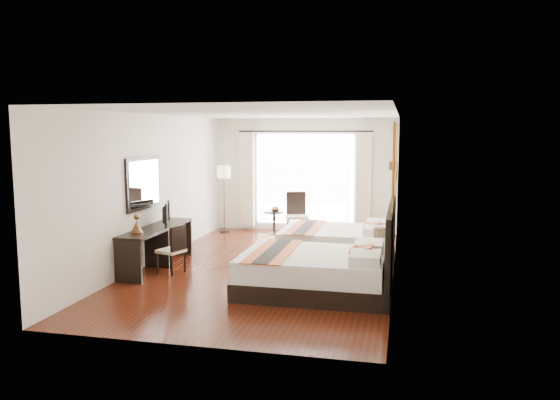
% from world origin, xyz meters
% --- Properties ---
extents(floor, '(4.50, 7.50, 0.01)m').
position_xyz_m(floor, '(0.00, 0.00, -0.01)').
color(floor, '#37160A').
rests_on(floor, ground).
extents(ceiling, '(4.50, 7.50, 0.02)m').
position_xyz_m(ceiling, '(0.00, 0.00, 2.79)').
color(ceiling, white).
rests_on(ceiling, wall_headboard).
extents(wall_headboard, '(0.01, 7.50, 2.80)m').
position_xyz_m(wall_headboard, '(2.25, 0.00, 1.40)').
color(wall_headboard, silver).
rests_on(wall_headboard, floor).
extents(wall_desk, '(0.01, 7.50, 2.80)m').
position_xyz_m(wall_desk, '(-2.25, 0.00, 1.40)').
color(wall_desk, silver).
rests_on(wall_desk, floor).
extents(wall_window, '(4.50, 0.01, 2.80)m').
position_xyz_m(wall_window, '(0.00, 3.75, 1.40)').
color(wall_window, silver).
rests_on(wall_window, floor).
extents(wall_entry, '(4.50, 0.01, 2.80)m').
position_xyz_m(wall_entry, '(0.00, -3.75, 1.40)').
color(wall_entry, silver).
rests_on(wall_entry, floor).
extents(window_glass, '(2.40, 0.02, 2.20)m').
position_xyz_m(window_glass, '(0.00, 3.73, 1.30)').
color(window_glass, white).
rests_on(window_glass, wall_window).
extents(sheer_curtain, '(2.30, 0.02, 2.10)m').
position_xyz_m(sheer_curtain, '(0.00, 3.67, 1.30)').
color(sheer_curtain, white).
rests_on(sheer_curtain, wall_window).
extents(drape_left, '(0.35, 0.14, 2.35)m').
position_xyz_m(drape_left, '(-1.45, 3.63, 1.28)').
color(drape_left, beige).
rests_on(drape_left, floor).
extents(drape_right, '(0.35, 0.14, 2.35)m').
position_xyz_m(drape_right, '(1.45, 3.63, 1.28)').
color(drape_right, beige).
rests_on(drape_right, floor).
extents(art_panel_near, '(0.03, 0.50, 1.35)m').
position_xyz_m(art_panel_near, '(2.23, -1.26, 1.95)').
color(art_panel_near, '#893913').
rests_on(art_panel_near, wall_headboard).
extents(art_panel_far, '(0.03, 0.50, 1.35)m').
position_xyz_m(art_panel_far, '(2.23, 1.10, 1.95)').
color(art_panel_far, '#893913').
rests_on(art_panel_far, wall_headboard).
extents(wall_sconce, '(0.10, 0.14, 0.14)m').
position_xyz_m(wall_sconce, '(2.19, -0.23, 1.92)').
color(wall_sconce, '#4F321C').
rests_on(wall_sconce, wall_headboard).
extents(mirror_frame, '(0.04, 1.25, 0.95)m').
position_xyz_m(mirror_frame, '(-2.22, -0.43, 1.55)').
color(mirror_frame, black).
rests_on(mirror_frame, wall_desk).
extents(mirror_glass, '(0.01, 1.12, 0.82)m').
position_xyz_m(mirror_glass, '(-2.19, -0.43, 1.55)').
color(mirror_glass, white).
rests_on(mirror_glass, mirror_frame).
extents(bed_near, '(2.32, 1.81, 1.31)m').
position_xyz_m(bed_near, '(1.15, -1.26, 0.34)').
color(bed_near, black).
rests_on(bed_near, floor).
extents(bed_far, '(2.21, 1.72, 1.25)m').
position_xyz_m(bed_far, '(1.20, 1.10, 0.32)').
color(bed_far, black).
rests_on(bed_far, floor).
extents(nightstand, '(0.39, 0.49, 0.47)m').
position_xyz_m(nightstand, '(2.02, -0.23, 0.23)').
color(nightstand, black).
rests_on(nightstand, floor).
extents(table_lamp, '(0.23, 0.23, 0.36)m').
position_xyz_m(table_lamp, '(2.02, -0.18, 0.74)').
color(table_lamp, black).
rests_on(table_lamp, nightstand).
extents(vase, '(0.18, 0.18, 0.15)m').
position_xyz_m(vase, '(2.03, -0.40, 0.57)').
color(vase, black).
rests_on(vase, nightstand).
extents(console_desk, '(0.50, 2.20, 0.76)m').
position_xyz_m(console_desk, '(-1.99, -0.43, 0.38)').
color(console_desk, black).
rests_on(console_desk, floor).
extents(television, '(0.34, 0.73, 0.42)m').
position_xyz_m(television, '(-1.97, -0.17, 0.97)').
color(television, black).
rests_on(television, console_desk).
extents(bronze_figurine, '(0.26, 0.26, 0.30)m').
position_xyz_m(bronze_figurine, '(-1.99, -1.16, 0.91)').
color(bronze_figurine, '#4F321C').
rests_on(bronze_figurine, console_desk).
extents(desk_chair, '(0.51, 0.51, 0.86)m').
position_xyz_m(desk_chair, '(-1.56, -0.74, 0.26)').
color(desk_chair, beige).
rests_on(desk_chair, floor).
extents(floor_lamp, '(0.33, 0.33, 1.64)m').
position_xyz_m(floor_lamp, '(-1.92, 3.22, 1.38)').
color(floor_lamp, black).
rests_on(floor_lamp, floor).
extents(side_table, '(0.49, 0.49, 0.57)m').
position_xyz_m(side_table, '(-0.64, 3.17, 0.28)').
color(side_table, black).
rests_on(side_table, floor).
extents(fruit_bowl, '(0.30, 0.30, 0.06)m').
position_xyz_m(fruit_bowl, '(-0.61, 3.17, 0.59)').
color(fruit_bowl, '#402A17').
rests_on(fruit_bowl, side_table).
extents(window_chair, '(0.62, 0.62, 1.06)m').
position_xyz_m(window_chair, '(-0.04, 2.95, 0.32)').
color(window_chair, beige).
rests_on(window_chair, floor).
extents(jute_rug, '(1.41, 1.12, 0.01)m').
position_xyz_m(jute_rug, '(-0.33, 2.89, 0.01)').
color(jute_rug, tan).
rests_on(jute_rug, floor).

